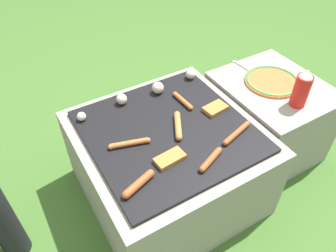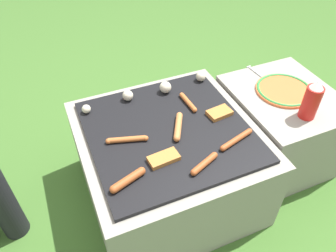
# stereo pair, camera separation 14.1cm
# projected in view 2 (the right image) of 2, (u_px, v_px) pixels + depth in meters

# --- Properties ---
(ground_plane) EXTENTS (14.00, 14.00, 0.00)m
(ground_plane) POSITION_uv_depth(u_px,v_px,m) (168.00, 190.00, 1.72)
(ground_plane) COLOR #3D6628
(grill) EXTENTS (0.77, 0.77, 0.44)m
(grill) POSITION_uv_depth(u_px,v_px,m) (168.00, 163.00, 1.58)
(grill) COLOR gray
(grill) RESTS_ON ground_plane
(side_ledge) EXTENTS (0.49, 0.56, 0.44)m
(side_ledge) POSITION_uv_depth(u_px,v_px,m) (277.00, 127.00, 1.76)
(side_ledge) COLOR gray
(side_ledge) RESTS_ON ground_plane
(sausage_front_center) EXTENTS (0.18, 0.07, 0.02)m
(sausage_front_center) POSITION_uv_depth(u_px,v_px,m) (236.00, 140.00, 1.36)
(sausage_front_center) COLOR #A34C23
(sausage_front_center) RESTS_ON grill
(sausage_front_right) EXTENTS (0.10, 0.16, 0.03)m
(sausage_front_right) POSITION_uv_depth(u_px,v_px,m) (178.00, 126.00, 1.42)
(sausage_front_right) COLOR #C6753D
(sausage_front_right) RESTS_ON grill
(sausage_mid_right) EXTENTS (0.17, 0.07, 0.02)m
(sausage_mid_right) POSITION_uv_depth(u_px,v_px,m) (127.00, 140.00, 1.36)
(sausage_mid_right) COLOR #B7602D
(sausage_mid_right) RESTS_ON grill
(sausage_back_center) EXTENTS (0.15, 0.07, 0.03)m
(sausage_back_center) POSITION_uv_depth(u_px,v_px,m) (128.00, 180.00, 1.20)
(sausage_back_center) COLOR #A34C23
(sausage_back_center) RESTS_ON grill
(sausage_mid_left) EXTENTS (0.03, 0.15, 0.02)m
(sausage_mid_left) POSITION_uv_depth(u_px,v_px,m) (188.00, 102.00, 1.55)
(sausage_mid_left) COLOR #B7602D
(sausage_mid_left) RESTS_ON grill
(sausage_front_left) EXTENTS (0.14, 0.07, 0.03)m
(sausage_front_left) POSITION_uv_depth(u_px,v_px,m) (204.00, 164.00, 1.26)
(sausage_front_left) COLOR #A34C23
(sausage_front_left) RESTS_ON grill
(bread_slice_right) EXTENTS (0.12, 0.08, 0.02)m
(bread_slice_right) POSITION_uv_depth(u_px,v_px,m) (219.00, 112.00, 1.49)
(bread_slice_right) COLOR #B27033
(bread_slice_right) RESTS_ON grill
(bread_slice_center) EXTENTS (0.13, 0.07, 0.02)m
(bread_slice_center) POSITION_uv_depth(u_px,v_px,m) (164.00, 158.00, 1.29)
(bread_slice_center) COLOR #B27033
(bread_slice_center) RESTS_ON grill
(mushroom_row) EXTENTS (0.64, 0.07, 0.06)m
(mushroom_row) POSITION_uv_depth(u_px,v_px,m) (155.00, 89.00, 1.60)
(mushroom_row) COLOR beige
(mushroom_row) RESTS_ON grill
(plate_colorful) EXTENTS (0.28, 0.28, 0.02)m
(plate_colorful) POSITION_uv_depth(u_px,v_px,m) (284.00, 90.00, 1.62)
(plate_colorful) COLOR orange
(plate_colorful) RESTS_ON side_ledge
(condiment_bottle) EXTENTS (0.07, 0.07, 0.19)m
(condiment_bottle) POSITION_uv_depth(u_px,v_px,m) (312.00, 100.00, 1.43)
(condiment_bottle) COLOR red
(condiment_bottle) RESTS_ON side_ledge
(fork_utensil) EXTENTS (0.03, 0.16, 0.01)m
(fork_utensil) POSITION_uv_depth(u_px,v_px,m) (257.00, 73.00, 1.74)
(fork_utensil) COLOR silver
(fork_utensil) RESTS_ON side_ledge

